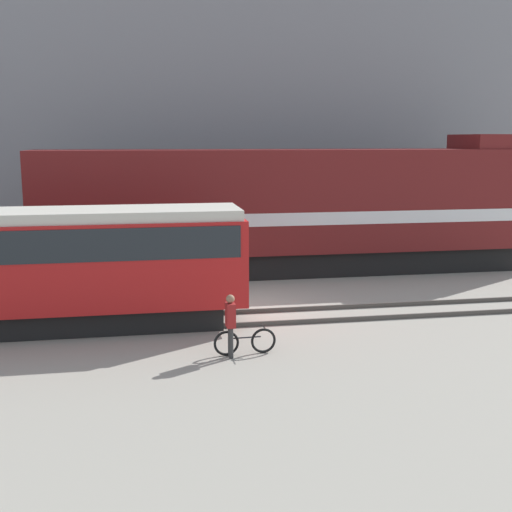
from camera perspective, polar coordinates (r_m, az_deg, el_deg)
The scene contains 8 objects.
ground_plane at distance 21.38m, azimuth -1.43°, elevation -4.45°, with size 120.00×120.00×0.00m, color #9E998C.
track_near at distance 19.73m, azimuth -0.67°, elevation -5.50°, with size 60.00×1.50×0.14m.
track_far at distance 26.10m, azimuth -3.08°, elevation -1.58°, with size 60.00×1.51×0.14m.
building_backdrop at distance 34.68m, azimuth -5.13°, elevation 12.61°, with size 43.60×6.00×13.69m.
freight_locomotive at distance 26.26m, azimuth 3.66°, elevation 4.17°, with size 20.51×3.04×5.65m.
streetcar at distance 19.26m, azimuth -18.70°, elevation -0.55°, with size 11.69×2.54×3.50m.
bicycle at distance 16.61m, azimuth -0.98°, elevation -7.63°, with size 1.63×0.44×0.72m.
person at distance 16.20m, azimuth -2.28°, elevation -5.68°, with size 0.24×0.37×1.64m.
Camera 1 is at (-3.14, -20.43, 5.47)m, focal length 45.00 mm.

